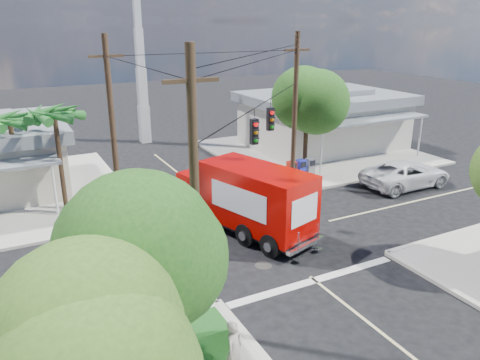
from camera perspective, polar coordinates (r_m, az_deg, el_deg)
ground at (r=21.88m, az=2.43°, el=-6.97°), size 120.00×120.00×0.00m
sidewalk_ne at (r=36.05m, az=8.93°, el=3.40°), size 14.12×14.12×0.14m
road_markings at (r=20.75m, az=4.46°, el=-8.52°), size 32.00×32.00×0.01m
building_ne at (r=37.33m, az=10.15°, el=7.42°), size 11.80×10.20×4.50m
radio_tower at (r=38.67m, az=-11.97°, el=12.68°), size 0.80×0.80×17.00m
tree_sw_front at (r=11.21m, az=-9.49°, el=-9.00°), size 3.88×3.78×6.03m
tree_ne_front at (r=29.68m, az=8.28°, el=9.42°), size 4.21×4.14×6.66m
tree_ne_back at (r=33.04m, az=9.74°, el=9.28°), size 3.77×3.66×5.82m
palm_nw_front at (r=25.07m, az=-21.68°, el=7.23°), size 3.01×3.08×5.59m
palm_nw_back at (r=26.51m, az=-26.26°, el=6.36°), size 3.01×3.08×5.19m
utility_poles at (r=20.98m, az=-3.36°, el=5.45°), size 12.00×10.68×9.00m
picket_fence at (r=14.61m, az=-14.41°, el=-19.06°), size 5.94×0.06×1.00m
vending_boxes at (r=29.77m, az=7.42°, el=1.42°), size 1.90×0.50×1.10m
delivery_truck at (r=21.83m, az=0.68°, el=-2.23°), size 4.39×7.92×3.29m
parked_car at (r=29.86m, az=19.58°, el=0.71°), size 5.69×2.65×1.58m
pedestrian at (r=13.58m, az=-0.69°, el=-19.95°), size 0.76×0.70×1.73m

